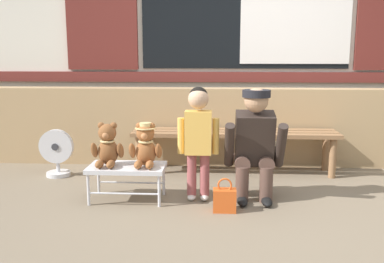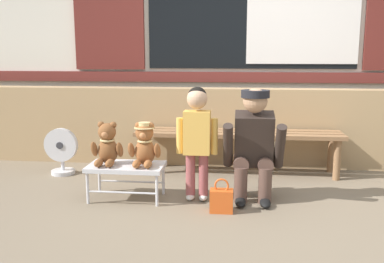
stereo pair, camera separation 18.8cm
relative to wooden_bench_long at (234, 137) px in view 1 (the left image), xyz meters
name	(u,v)px [view 1 (the left image)]	position (x,y,z in m)	size (l,w,h in m)	color
ground_plane	(256,209)	(0.13, -1.06, -0.37)	(60.00, 60.00, 0.00)	#756651
brick_low_wall	(245,127)	(0.13, 0.37, 0.05)	(7.47, 0.25, 0.85)	tan
shop_facade	(245,4)	(0.14, 0.88, 1.42)	(7.62, 0.26, 3.59)	silver
wooden_bench_long	(234,137)	(0.00, 0.00, 0.00)	(2.10, 0.40, 0.44)	#8E6642
small_display_bench	(127,169)	(-0.93, -0.91, -0.11)	(0.64, 0.36, 0.30)	silver
teddy_bear_plain	(107,146)	(-1.09, -0.90, 0.09)	(0.28, 0.26, 0.36)	brown
teddy_bear_with_hat	(146,146)	(-0.77, -0.90, 0.10)	(0.28, 0.27, 0.36)	#93562D
child_standing	(198,131)	(-0.34, -0.86, 0.22)	(0.35, 0.18, 0.96)	#994C4C
adult_crouching	(255,144)	(0.14, -0.81, 0.11)	(0.50, 0.49, 0.95)	brown
handbag_on_ground	(225,200)	(-0.12, -1.13, -0.28)	(0.18, 0.11, 0.27)	#DB561E
floor_fan	(57,153)	(-1.79, -0.24, -0.13)	(0.34, 0.24, 0.48)	silver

